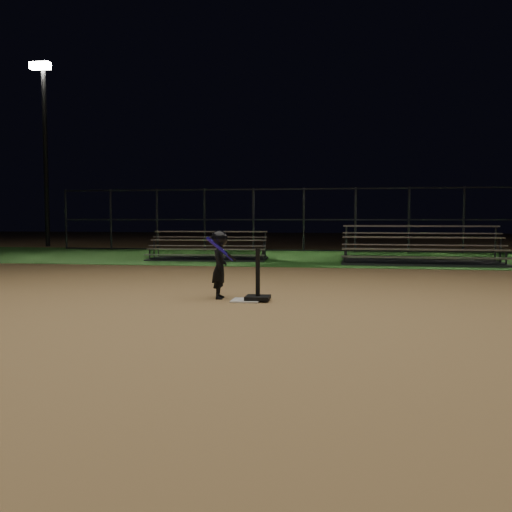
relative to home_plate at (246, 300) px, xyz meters
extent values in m
plane|color=olive|center=(0.00, 0.00, -0.01)|extent=(80.00, 80.00, 0.00)
cube|color=#23561C|center=(0.00, 10.00, -0.01)|extent=(60.00, 8.00, 0.01)
cube|color=beige|center=(0.00, 0.00, 0.00)|extent=(0.45, 0.45, 0.02)
cube|color=black|center=(0.18, 0.03, 0.04)|extent=(0.38, 0.38, 0.06)
cylinder|color=black|center=(0.18, 0.03, 0.45)|extent=(0.07, 0.07, 0.76)
imported|color=black|center=(-0.48, 0.21, 0.49)|extent=(0.28, 0.39, 1.00)
sphere|color=black|center=(-0.48, 0.21, 0.97)|extent=(0.27, 0.27, 0.27)
cylinder|color=#291ADF|center=(-0.43, 0.06, 0.81)|extent=(0.38, 0.48, 0.41)
cylinder|color=black|center=(-0.27, 0.18, 0.67)|extent=(0.14, 0.17, 0.14)
cube|color=#A5A5AA|center=(-2.64, 7.79, 0.35)|extent=(3.67, 0.46, 0.04)
cube|color=#A5A5AA|center=(-2.63, 7.54, 0.19)|extent=(3.67, 0.46, 0.03)
cube|color=#A5A5AA|center=(-2.68, 8.29, 0.61)|extent=(3.67, 0.46, 0.04)
cube|color=#A5A5AA|center=(-2.66, 8.04, 0.45)|extent=(3.67, 0.46, 0.03)
cube|color=#A5A5AA|center=(-2.71, 8.80, 0.87)|extent=(3.67, 0.46, 0.04)
cube|color=#A5A5AA|center=(-2.69, 8.54, 0.70)|extent=(3.67, 0.46, 0.03)
cube|color=#38383D|center=(-2.68, 8.29, 0.02)|extent=(3.77, 2.02, 0.05)
cube|color=#A7A7AB|center=(3.74, 7.19, 0.44)|extent=(4.49, 0.41, 0.04)
cube|color=#A7A7AB|center=(3.73, 6.88, 0.23)|extent=(4.49, 0.41, 0.03)
cube|color=#A7A7AB|center=(3.76, 7.81, 0.75)|extent=(4.49, 0.41, 0.04)
cube|color=#A7A7AB|center=(3.75, 7.49, 0.55)|extent=(4.49, 0.41, 0.03)
cube|color=#A7A7AB|center=(3.78, 8.42, 1.06)|extent=(4.49, 0.41, 0.04)
cube|color=#A7A7AB|center=(3.77, 8.11, 0.86)|extent=(4.49, 0.41, 0.03)
cube|color=#38383D|center=(3.76, 7.81, 0.02)|extent=(4.55, 2.33, 0.07)
cube|color=#38383D|center=(0.00, 13.00, 0.04)|extent=(20.00, 0.05, 0.05)
cube|color=#38383D|center=(0.00, 13.00, 1.24)|extent=(20.00, 0.05, 0.05)
cube|color=#38383D|center=(0.00, 13.00, 2.44)|extent=(20.00, 0.05, 0.05)
cylinder|color=#38383D|center=(-10.00, 13.00, 1.24)|extent=(0.08, 0.08, 2.50)
cylinder|color=#38383D|center=(-5.00, 13.00, 1.24)|extent=(0.08, 0.08, 2.50)
cylinder|color=#38383D|center=(0.00, 13.00, 1.24)|extent=(0.08, 0.08, 2.50)
cylinder|color=#38383D|center=(5.00, 13.00, 1.24)|extent=(0.08, 0.08, 2.50)
cylinder|color=#2D2D30|center=(-12.00, 15.00, 3.99)|extent=(0.20, 0.20, 8.00)
cube|color=white|center=(-12.00, 14.75, 8.14)|extent=(0.90, 0.35, 0.30)
camera|label=1|loc=(1.50, -8.48, 1.31)|focal=38.33mm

